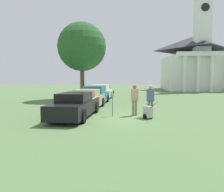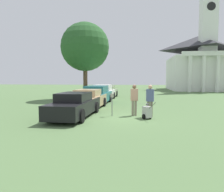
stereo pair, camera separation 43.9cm
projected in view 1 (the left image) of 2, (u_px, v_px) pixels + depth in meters
name	position (u px, v px, depth m)	size (l,w,h in m)	color
ground_plane	(116.00, 118.00, 12.20)	(120.00, 120.00, 0.00)	#517042
parked_car_black	(76.00, 106.00, 12.30)	(2.04, 5.30, 1.39)	black
parked_car_tan	(87.00, 100.00, 15.62)	(2.03, 4.90, 1.40)	tan
parked_car_teal	(94.00, 96.00, 18.63)	(2.15, 5.19, 1.55)	#23666B
parked_car_white	(100.00, 93.00, 22.09)	(2.11, 5.22, 1.54)	silver
parked_car_sage	(104.00, 92.00, 24.97)	(2.16, 4.72, 1.39)	gray
parking_meter	(113.00, 100.00, 12.63)	(0.18, 0.09, 1.31)	slate
person_worker	(135.00, 98.00, 12.83)	(0.44, 0.26, 1.83)	gray
person_supervisor	(150.00, 98.00, 12.46)	(0.46, 0.30, 1.82)	#665B4C
equipment_cart	(148.00, 112.00, 11.81)	(0.69, 0.94, 1.00)	#B2B2AD
church	(194.00, 60.00, 40.78)	(10.74, 13.41, 22.73)	white
shade_tree	(82.00, 47.00, 22.40)	(4.99, 4.99, 7.91)	brown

